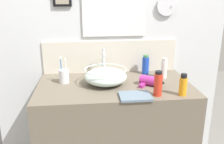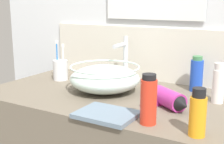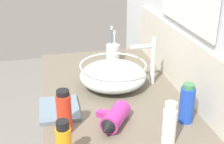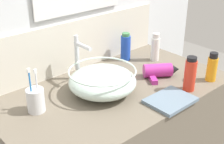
# 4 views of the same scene
# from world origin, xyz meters

# --- Properties ---
(back_panel) EXTENTS (2.01, 0.09, 2.35)m
(back_panel) POSITION_xyz_m (-0.00, 0.35, 1.18)
(back_panel) COLOR silver
(back_panel) RESTS_ON ground
(glass_bowl_sink) EXTENTS (0.32, 0.32, 0.12)m
(glass_bowl_sink) POSITION_xyz_m (-0.07, 0.02, 1.00)
(glass_bowl_sink) COLOR silver
(glass_bowl_sink) RESTS_ON vanity_counter
(faucet) EXTENTS (0.02, 0.13, 0.24)m
(faucet) POSITION_xyz_m (-0.07, 0.20, 1.08)
(faucet) COLOR silver
(faucet) RESTS_ON vanity_counter
(hair_drier) EXTENTS (0.21, 0.16, 0.07)m
(hair_drier) POSITION_xyz_m (0.27, -0.06, 0.97)
(hair_drier) COLOR #B22D8C
(hair_drier) RESTS_ON vanity_counter
(toothbrush_cup) EXTENTS (0.08, 0.08, 0.21)m
(toothbrush_cup) POSITION_xyz_m (-0.38, 0.08, 0.99)
(toothbrush_cup) COLOR silver
(toothbrush_cup) RESTS_ON vanity_counter
(spray_bottle) EXTENTS (0.06, 0.06, 0.16)m
(spray_bottle) POSITION_xyz_m (0.29, 0.23, 1.02)
(spray_bottle) COLOR blue
(spray_bottle) RESTS_ON vanity_counter
(shampoo_bottle) EXTENTS (0.05, 0.05, 0.17)m
(shampoo_bottle) POSITION_xyz_m (0.42, 0.11, 1.02)
(shampoo_bottle) COLOR white
(shampoo_bottle) RESTS_ON vanity_counter
(lotion_bottle) EXTENTS (0.06, 0.06, 0.17)m
(lotion_bottle) POSITION_xyz_m (0.26, -0.24, 1.02)
(lotion_bottle) COLOR red
(lotion_bottle) RESTS_ON vanity_counter
(soap_dispenser) EXTENTS (0.05, 0.05, 0.15)m
(soap_dispenser) POSITION_xyz_m (0.43, -0.26, 1.01)
(soap_dispenser) COLOR orange
(soap_dispenser) RESTS_ON vanity_counter
(hand_towel) EXTENTS (0.21, 0.16, 0.02)m
(hand_towel) POSITION_xyz_m (0.11, -0.26, 0.95)
(hand_towel) COLOR slate
(hand_towel) RESTS_ON vanity_counter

